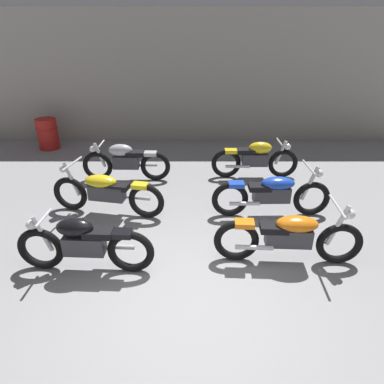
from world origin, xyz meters
TOP-DOWN VIEW (x-y plane):
  - ground_plane at (0.00, 0.00)m, footprint 60.00×60.00m
  - back_wall at (0.00, 6.96)m, footprint 12.98×0.24m
  - motorcycle_left_row_0 at (-1.51, 0.72)m, footprint 1.97×0.48m
  - motorcycle_left_row_1 at (-1.56, 2.37)m, footprint 2.15×0.73m
  - motorcycle_left_row_2 at (-1.47, 3.91)m, footprint 1.97×0.48m
  - motorcycle_right_row_0 at (1.43, 0.91)m, footprint 2.17×0.68m
  - motorcycle_right_row_1 at (1.47, 2.30)m, footprint 2.17×0.68m
  - motorcycle_right_row_2 at (1.45, 4.06)m, footprint 1.97×0.48m
  - oil_drum at (-4.03, 6.11)m, footprint 0.59×0.59m

SIDE VIEW (x-z plane):
  - ground_plane at x=0.00m, z-range 0.00..0.00m
  - oil_drum at x=-4.03m, z-range 0.00..0.85m
  - motorcycle_left_row_1 at x=-1.56m, z-range -0.04..0.94m
  - motorcycle_right_row_0 at x=1.43m, z-range -0.04..0.94m
  - motorcycle_right_row_1 at x=1.47m, z-range -0.04..0.94m
  - motorcycle_left_row_0 at x=-1.51m, z-range 0.02..0.90m
  - motorcycle_left_row_2 at x=-1.47m, z-range 0.02..0.90m
  - motorcycle_right_row_2 at x=1.45m, z-range 0.02..0.90m
  - back_wall at x=0.00m, z-range 0.00..3.60m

